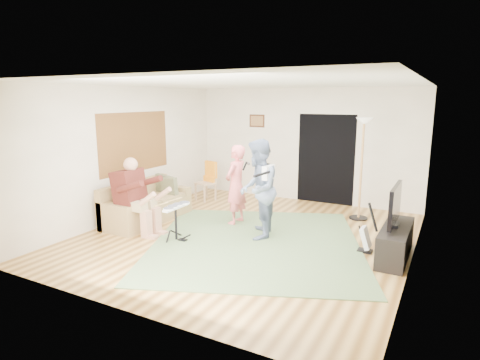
% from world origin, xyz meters
% --- Properties ---
extents(floor, '(6.00, 6.00, 0.00)m').
position_xyz_m(floor, '(0.00, 0.00, 0.00)').
color(floor, brown).
rests_on(floor, ground).
extents(walls, '(5.50, 6.00, 2.70)m').
position_xyz_m(walls, '(0.00, 0.00, 1.35)').
color(walls, white).
rests_on(walls, floor).
extents(ceiling, '(6.00, 6.00, 0.00)m').
position_xyz_m(ceiling, '(0.00, 0.00, 2.70)').
color(ceiling, white).
rests_on(ceiling, walls).
extents(window_blinds, '(0.00, 2.05, 2.05)m').
position_xyz_m(window_blinds, '(-2.74, 0.20, 1.55)').
color(window_blinds, brown).
rests_on(window_blinds, walls).
extents(doorway, '(2.10, 0.00, 2.10)m').
position_xyz_m(doorway, '(0.55, 2.99, 1.05)').
color(doorway, black).
rests_on(doorway, walls).
extents(picture_frame, '(0.42, 0.03, 0.32)m').
position_xyz_m(picture_frame, '(-1.25, 2.99, 1.90)').
color(picture_frame, '#3F2314').
rests_on(picture_frame, walls).
extents(area_rug, '(4.65, 4.84, 0.02)m').
position_xyz_m(area_rug, '(0.30, -0.24, 0.01)').
color(area_rug, '#567245').
rests_on(area_rug, floor).
extents(sofa, '(0.81, 1.96, 0.79)m').
position_xyz_m(sofa, '(-2.29, -0.12, 0.26)').
color(sofa, '#A38551').
rests_on(sofa, floor).
extents(drummer, '(0.91, 0.51, 1.40)m').
position_xyz_m(drummer, '(-1.87, -0.77, 0.55)').
color(drummer, '#521D17').
rests_on(drummer, sofa).
extents(drum_kit, '(0.36, 0.64, 0.66)m').
position_xyz_m(drum_kit, '(-1.00, -0.77, 0.29)').
color(drum_kit, black).
rests_on(drum_kit, floor).
extents(singer, '(0.40, 0.59, 1.57)m').
position_xyz_m(singer, '(-0.54, 0.59, 0.79)').
color(singer, '#EE6769').
rests_on(singer, floor).
extents(microphone, '(0.06, 0.06, 0.24)m').
position_xyz_m(microphone, '(-0.34, 0.59, 1.18)').
color(microphone, black).
rests_on(microphone, singer).
extents(guitarist, '(0.92, 1.03, 1.76)m').
position_xyz_m(guitarist, '(0.19, 0.05, 0.88)').
color(guitarist, slate).
rests_on(guitarist, floor).
extents(guitar_held, '(0.17, 0.61, 0.26)m').
position_xyz_m(guitar_held, '(0.39, 0.05, 1.20)').
color(guitar_held, white).
rests_on(guitar_held, guitarist).
extents(guitar_spare, '(0.30, 0.27, 0.83)m').
position_xyz_m(guitar_spare, '(2.05, 0.23, 0.24)').
color(guitar_spare, black).
rests_on(guitar_spare, floor).
extents(torchiere_lamp, '(0.37, 0.37, 2.08)m').
position_xyz_m(torchiere_lamp, '(1.56, 2.05, 1.42)').
color(torchiere_lamp, black).
rests_on(torchiere_lamp, floor).
extents(dining_chair, '(0.51, 0.53, 0.95)m').
position_xyz_m(dining_chair, '(-2.08, 1.89, 0.34)').
color(dining_chair, tan).
rests_on(dining_chair, floor).
extents(tv_cabinet, '(0.40, 1.40, 0.50)m').
position_xyz_m(tv_cabinet, '(2.50, 0.21, 0.25)').
color(tv_cabinet, black).
rests_on(tv_cabinet, floor).
extents(television, '(0.06, 0.99, 0.60)m').
position_xyz_m(television, '(2.45, 0.21, 0.85)').
color(television, black).
rests_on(television, tv_cabinet).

